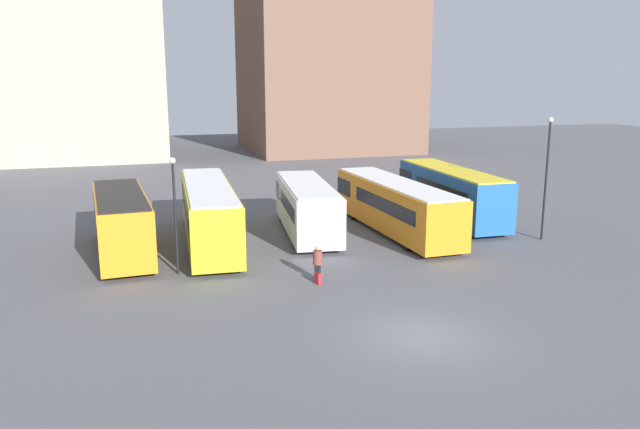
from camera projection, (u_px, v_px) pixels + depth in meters
ground_plane at (423, 336)px, 21.61m from camera, size 160.00×160.00×0.00m
building_block_left at (51, 37)px, 65.30m from camera, size 22.10×13.42×25.83m
building_block_right at (327, 53)px, 74.52m from camera, size 19.08×17.06×23.11m
bus_0 at (122, 222)px, 31.22m from camera, size 2.91×9.41×3.16m
bus_1 at (209, 211)px, 33.29m from camera, size 3.24×12.47×3.25m
bus_2 at (307, 206)px, 35.51m from camera, size 3.74×9.89×2.95m
bus_3 at (394, 204)px, 35.92m from camera, size 2.79×12.26×2.96m
bus_4 at (451, 192)px, 38.89m from camera, size 2.87×10.75×3.22m
traveler at (318, 260)px, 27.38m from camera, size 0.50×0.50×1.60m
suitcase at (318, 278)px, 27.02m from camera, size 0.28×0.39×0.74m
lamp_post_0 at (547, 170)px, 33.69m from camera, size 0.28×0.28×6.70m
lamp_post_1 at (175, 206)px, 27.80m from camera, size 0.28×0.28×5.34m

